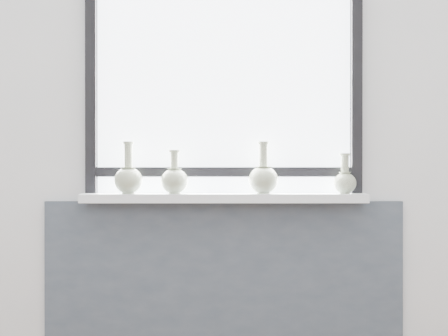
{
  "coord_description": "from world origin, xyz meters",
  "views": [
    {
      "loc": [
        -0.01,
        -1.48,
        1.04
      ],
      "look_at": [
        0.0,
        1.55,
        1.02
      ],
      "focal_mm": 55.0,
      "sensor_mm": 36.0,
      "label": 1
    }
  ],
  "objects_px": {
    "vase_a": "(128,178)",
    "vase_b": "(174,179)",
    "windowsill": "(224,198)",
    "vase_c": "(263,177)",
    "vase_d": "(345,180)"
  },
  "relations": [
    {
      "from": "vase_a",
      "to": "vase_b",
      "type": "height_order",
      "value": "vase_a"
    },
    {
      "from": "windowsill",
      "to": "vase_c",
      "type": "height_order",
      "value": "vase_c"
    },
    {
      "from": "vase_b",
      "to": "vase_d",
      "type": "xyz_separation_m",
      "value": [
        0.79,
        0.0,
        -0.01
      ]
    },
    {
      "from": "windowsill",
      "to": "vase_c",
      "type": "bearing_deg",
      "value": -5.38
    },
    {
      "from": "vase_a",
      "to": "vase_d",
      "type": "relative_size",
      "value": 1.29
    },
    {
      "from": "vase_b",
      "to": "vase_d",
      "type": "distance_m",
      "value": 0.79
    },
    {
      "from": "vase_a",
      "to": "vase_c",
      "type": "xyz_separation_m",
      "value": [
        0.62,
        0.01,
        0.0
      ]
    },
    {
      "from": "windowsill",
      "to": "vase_a",
      "type": "xyz_separation_m",
      "value": [
        -0.44,
        -0.02,
        0.09
      ]
    },
    {
      "from": "vase_a",
      "to": "vase_c",
      "type": "relative_size",
      "value": 1.0
    },
    {
      "from": "vase_d",
      "to": "windowsill",
      "type": "bearing_deg",
      "value": 178.03
    },
    {
      "from": "windowsill",
      "to": "vase_b",
      "type": "relative_size",
      "value": 6.52
    },
    {
      "from": "vase_c",
      "to": "vase_d",
      "type": "relative_size",
      "value": 1.29
    },
    {
      "from": "vase_c",
      "to": "vase_b",
      "type": "bearing_deg",
      "value": -179.44
    },
    {
      "from": "windowsill",
      "to": "vase_b",
      "type": "height_order",
      "value": "vase_b"
    },
    {
      "from": "windowsill",
      "to": "vase_d",
      "type": "bearing_deg",
      "value": -1.97
    }
  ]
}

